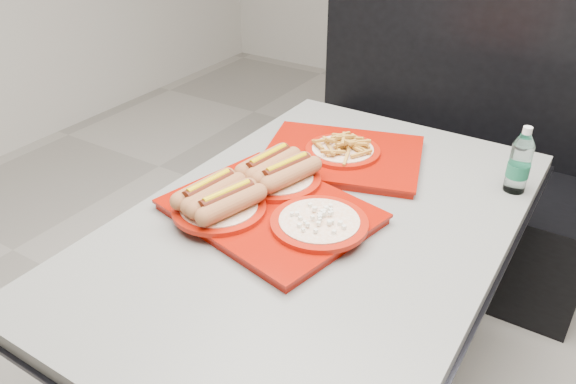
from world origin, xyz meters
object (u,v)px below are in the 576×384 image
Objects in this scene: diner_table at (317,268)px; tray_far at (343,152)px; booth_bench at (441,167)px; tray_near at (266,200)px; water_bottle at (519,164)px.

tray_far is (-0.10, 0.32, 0.19)m from diner_table.
booth_bench reaches higher than tray_near.
tray_far is at bearing -97.27° from booth_bench.
water_bottle is (0.39, -0.67, 0.43)m from booth_bench.
booth_bench is 6.94× the size of water_bottle.
tray_far is (0.03, 0.37, -0.01)m from tray_near.
water_bottle is at bearing 41.86° from tray_near.
water_bottle is (0.49, 0.10, 0.06)m from tray_far.
booth_bench is at bearing 120.29° from water_bottle.
tray_far is at bearing 84.90° from tray_near.
diner_table is 0.63m from water_bottle.
booth_bench is at bearing 83.43° from tray_near.
tray_far is 2.89× the size of water_bottle.
booth_bench is at bearing 82.73° from tray_far.
booth_bench is 0.89m from water_bottle.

